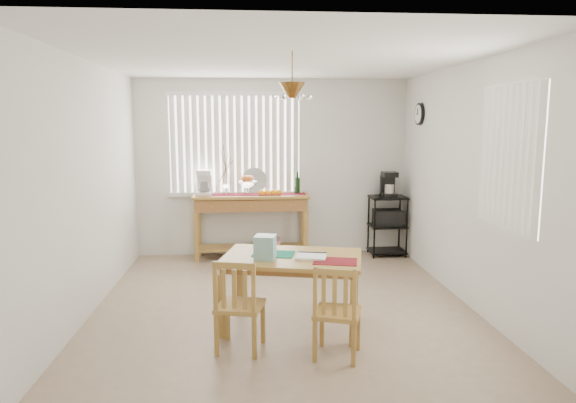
{
  "coord_description": "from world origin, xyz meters",
  "views": [
    {
      "loc": [
        -0.36,
        -5.36,
        1.95
      ],
      "look_at": [
        0.1,
        0.55,
        1.05
      ],
      "focal_mm": 32.0,
      "sensor_mm": 36.0,
      "label": 1
    }
  ],
  "objects": [
    {
      "name": "ground",
      "position": [
        0.0,
        0.0,
        -0.01
      ],
      "size": [
        4.0,
        4.5,
        0.01
      ],
      "primitive_type": "cube",
      "color": "tan"
    },
    {
      "name": "room_shell",
      "position": [
        0.0,
        0.01,
        1.69
      ],
      "size": [
        4.2,
        4.7,
        2.7
      ],
      "color": "silver",
      "rests_on": "ground"
    },
    {
      "name": "sideboard",
      "position": [
        -0.31,
        2.0,
        0.7
      ],
      "size": [
        1.66,
        0.47,
        0.94
      ],
      "color": "#AE833B",
      "rests_on": "ground"
    },
    {
      "name": "sideboard_items",
      "position": [
        -0.57,
        2.01,
        1.08
      ],
      "size": [
        1.58,
        0.4,
        0.72
      ],
      "color": "maroon",
      "rests_on": "sideboard"
    },
    {
      "name": "wire_cart",
      "position": [
        1.7,
        2.0,
        0.53
      ],
      "size": [
        0.52,
        0.42,
        0.89
      ],
      "color": "black",
      "rests_on": "ground"
    },
    {
      "name": "cart_items",
      "position": [
        1.7,
        2.01,
        1.06
      ],
      "size": [
        0.21,
        0.25,
        0.37
      ],
      "color": "black",
      "rests_on": "wire_cart"
    },
    {
      "name": "dining_table",
      "position": [
        0.05,
        -0.62,
        0.62
      ],
      "size": [
        1.46,
        1.11,
        0.7
      ],
      "color": "#AE833B",
      "rests_on": "ground"
    },
    {
      "name": "table_items",
      "position": [
        -0.1,
        -0.7,
        0.78
      ],
      "size": [
        0.99,
        0.68,
        0.22
      ],
      "color": "#157B5C",
      "rests_on": "dining_table"
    },
    {
      "name": "chair_left",
      "position": [
        -0.45,
        -1.13,
        0.41
      ],
      "size": [
        0.46,
        0.46,
        0.83
      ],
      "color": "#AE833B",
      "rests_on": "ground"
    },
    {
      "name": "chair_right",
      "position": [
        0.36,
        -1.33,
        0.4
      ],
      "size": [
        0.47,
        0.47,
        0.81
      ],
      "color": "#AE833B",
      "rests_on": "ground"
    }
  ]
}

